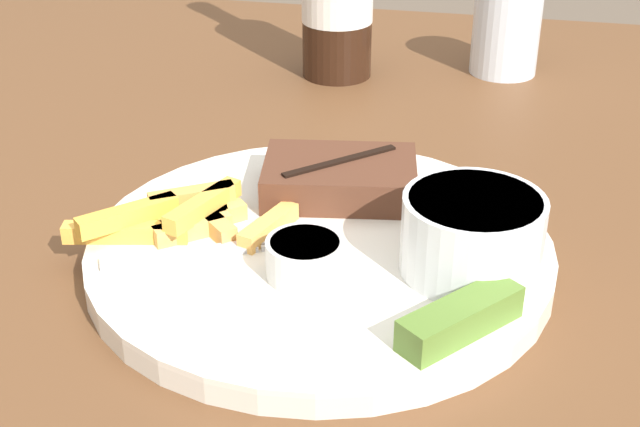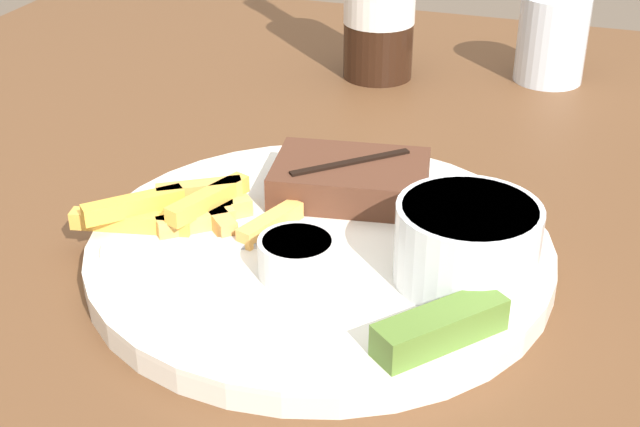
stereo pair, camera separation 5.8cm
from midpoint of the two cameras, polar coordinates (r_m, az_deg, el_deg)
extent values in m
cube|color=brown|center=(0.61, 2.73, -4.86)|extent=(1.11, 1.21, 0.04)
cylinder|color=brown|center=(1.41, -10.96, -2.26)|extent=(0.06, 0.06, 0.72)
cylinder|color=silver|center=(0.59, 2.79, -2.70)|extent=(0.31, 0.31, 0.01)
cylinder|color=white|center=(0.59, 2.81, -1.95)|extent=(0.31, 0.31, 0.00)
cube|color=#512D1E|center=(0.64, 4.54, 2.14)|extent=(0.12, 0.09, 0.03)
cube|color=black|center=(0.63, 4.59, 3.23)|extent=(0.07, 0.07, 0.00)
cube|color=#E39E4B|center=(0.62, -5.09, 1.41)|extent=(0.06, 0.04, 0.01)
cube|color=#F2B143|center=(0.60, -4.50, 0.79)|extent=(0.04, 0.07, 0.01)
cube|color=#F1B33D|center=(0.60, -9.18, 0.46)|extent=(0.06, 0.06, 0.01)
cube|color=#F3AB51|center=(0.59, -0.56, -0.95)|extent=(0.03, 0.06, 0.01)
cube|color=#E1AD5A|center=(0.60, -5.24, -0.59)|extent=(0.05, 0.04, 0.01)
cube|color=#DFBC58|center=(0.61, -5.78, -0.07)|extent=(0.06, 0.04, 0.01)
cube|color=#DC9E53|center=(0.60, -4.25, -0.29)|extent=(0.05, 0.05, 0.01)
cube|color=#F0BB59|center=(0.61, -4.46, -0.07)|extent=(0.05, 0.05, 0.01)
cube|color=#EFAF44|center=(0.60, -9.36, -0.59)|extent=(0.08, 0.03, 0.01)
cylinder|color=white|center=(0.55, 12.39, -1.98)|extent=(0.09, 0.09, 0.05)
cylinder|color=beige|center=(0.54, 12.60, -0.24)|extent=(0.08, 0.08, 0.01)
cylinder|color=silver|center=(0.54, 1.98, -2.99)|extent=(0.05, 0.05, 0.02)
cylinder|color=#C67A4C|center=(0.54, 1.99, -2.16)|extent=(0.04, 0.04, 0.01)
cube|color=#567A2D|center=(0.50, 11.06, -7.27)|extent=(0.07, 0.08, 0.02)
cube|color=#B7B7BC|center=(0.58, -6.21, -2.20)|extent=(0.10, 0.05, 0.00)
cube|color=#B7B7BC|center=(0.58, 0.53, -2.01)|extent=(0.03, 0.02, 0.00)
cube|color=#B7B7BC|center=(0.58, 0.47, -1.78)|extent=(0.03, 0.02, 0.00)
cube|color=#B7B7BC|center=(0.59, 0.41, -1.56)|extent=(0.03, 0.02, 0.00)
cylinder|color=black|center=(0.90, 5.72, 13.39)|extent=(0.07, 0.07, 0.16)
cylinder|color=silver|center=(0.93, 16.39, 10.64)|extent=(0.07, 0.07, 0.09)
camera|label=1|loc=(0.03, -87.14, 1.58)|focal=50.00mm
camera|label=2|loc=(0.03, 92.86, -1.58)|focal=50.00mm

